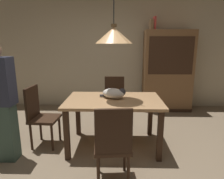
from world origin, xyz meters
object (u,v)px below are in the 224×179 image
(hutch_bookcase, at_px, (167,73))
(cat_sleeping, at_px, (114,93))
(book_brown_thick, at_px, (151,25))
(pendant_lamp, at_px, (114,35))
(dining_table, at_px, (114,106))
(person_standing, at_px, (1,104))
(chair_far_back, at_px, (114,99))
(book_red_tall, at_px, (154,23))
(chair_near_front, at_px, (113,143))
(chair_left_side, at_px, (40,114))

(hutch_bookcase, bearing_deg, cat_sleeping, -125.11)
(book_brown_thick, bearing_deg, pendant_lamp, -114.27)
(dining_table, distance_m, person_standing, 1.51)
(chair_far_back, height_order, hutch_bookcase, hutch_bookcase)
(chair_far_back, xyz_separation_m, person_standing, (-1.45, -1.27, 0.27))
(cat_sleeping, distance_m, book_red_tall, 2.26)
(book_red_tall, relative_size, person_standing, 0.18)
(book_brown_thick, bearing_deg, book_red_tall, 0.00)
(pendant_lamp, distance_m, book_brown_thick, 1.97)
(chair_far_back, bearing_deg, hutch_bookcase, 36.39)
(book_brown_thick, bearing_deg, cat_sleeping, -114.73)
(dining_table, relative_size, chair_near_front, 1.51)
(chair_near_front, xyz_separation_m, hutch_bookcase, (1.21, 2.66, 0.38))
(dining_table, relative_size, chair_far_back, 1.51)
(chair_far_back, distance_m, book_brown_thick, 1.89)
(chair_far_back, bearing_deg, person_standing, -138.78)
(hutch_bookcase, relative_size, book_red_tall, 6.61)
(hutch_bookcase, bearing_deg, chair_left_side, -142.95)
(chair_left_side, height_order, person_standing, person_standing)
(chair_far_back, bearing_deg, cat_sleeping, -89.57)
(chair_left_side, xyz_separation_m, chair_far_back, (1.13, 0.87, 0.00))
(book_brown_thick, bearing_deg, dining_table, -114.27)
(dining_table, bearing_deg, chair_left_side, 179.76)
(book_brown_thick, height_order, person_standing, book_brown_thick)
(chair_near_front, bearing_deg, hutch_bookcase, 65.44)
(chair_near_front, distance_m, person_standing, 1.56)
(hutch_bookcase, distance_m, person_standing, 3.45)
(chair_left_side, distance_m, pendant_lamp, 1.61)
(chair_left_side, bearing_deg, cat_sleeping, 2.30)
(chair_left_side, distance_m, book_brown_thick, 3.00)
(chair_far_back, relative_size, hutch_bookcase, 0.50)
(hutch_bookcase, bearing_deg, book_brown_thick, 179.79)
(dining_table, bearing_deg, chair_near_front, -89.56)
(chair_left_side, relative_size, chair_far_back, 1.00)
(chair_far_back, relative_size, book_red_tall, 3.32)
(chair_near_front, relative_size, hutch_bookcase, 0.50)
(chair_far_back, bearing_deg, dining_table, -89.98)
(book_brown_thick, relative_size, book_red_tall, 0.86)
(chair_left_side, distance_m, person_standing, 0.58)
(chair_left_side, xyz_separation_m, book_brown_thick, (1.93, 1.77, 1.45))
(chair_left_side, relative_size, chair_near_front, 1.00)
(chair_left_side, bearing_deg, book_red_tall, 41.62)
(dining_table, bearing_deg, cat_sleeping, 83.16)
(pendant_lamp, height_order, book_red_tall, pendant_lamp)
(book_red_tall, height_order, person_standing, book_red_tall)
(pendant_lamp, relative_size, book_red_tall, 4.64)
(cat_sleeping, distance_m, person_standing, 1.53)
(chair_far_back, bearing_deg, book_brown_thick, 48.30)
(book_brown_thick, relative_size, person_standing, 0.15)
(pendant_lamp, xyz_separation_m, person_standing, (-1.45, -0.40, -0.88))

